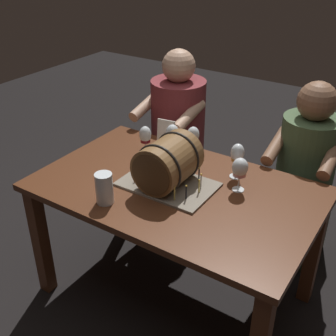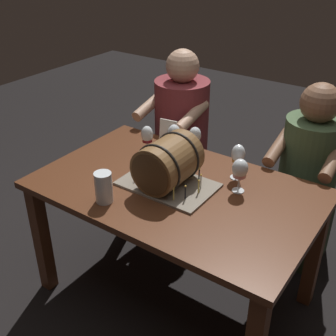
% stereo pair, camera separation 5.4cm
% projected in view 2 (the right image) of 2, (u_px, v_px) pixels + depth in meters
% --- Properties ---
extents(ground_plane, '(8.00, 8.00, 0.00)m').
position_uv_depth(ground_plane, '(175.00, 292.00, 2.51)').
color(ground_plane, black).
extents(dining_table, '(1.41, 0.87, 0.73)m').
position_uv_depth(dining_table, '(176.00, 204.00, 2.20)').
color(dining_table, '#562D19').
rests_on(dining_table, ground).
extents(barrel_cake, '(0.47, 0.31, 0.26)m').
position_uv_depth(barrel_cake, '(168.00, 164.00, 2.10)').
color(barrel_cake, gray).
rests_on(barrel_cake, dining_table).
extents(wine_glass_amber, '(0.07, 0.07, 0.19)m').
position_uv_depth(wine_glass_amber, '(238.00, 155.00, 2.16)').
color(wine_glass_amber, white).
rests_on(wine_glass_amber, dining_table).
extents(wine_glass_empty, '(0.07, 0.07, 0.18)m').
position_uv_depth(wine_glass_empty, '(195.00, 136.00, 2.38)').
color(wine_glass_empty, white).
rests_on(wine_glass_empty, dining_table).
extents(wine_glass_white, '(0.07, 0.07, 0.20)m').
position_uv_depth(wine_glass_white, '(174.00, 135.00, 2.36)').
color(wine_glass_white, white).
rests_on(wine_glass_white, dining_table).
extents(wine_glass_red, '(0.07, 0.07, 0.17)m').
position_uv_depth(wine_glass_red, '(147.00, 136.00, 2.41)').
color(wine_glass_red, white).
rests_on(wine_glass_red, dining_table).
extents(wine_glass_rose, '(0.08, 0.08, 0.18)m').
position_uv_depth(wine_glass_rose, '(240.00, 170.00, 2.06)').
color(wine_glass_rose, white).
rests_on(wine_glass_rose, dining_table).
extents(beer_pint, '(0.08, 0.08, 0.15)m').
position_uv_depth(beer_pint, '(104.00, 189.00, 2.00)').
color(beer_pint, white).
rests_on(beer_pint, dining_table).
extents(menu_card, '(0.11, 0.04, 0.16)m').
position_uv_depth(menu_card, '(168.00, 133.00, 2.51)').
color(menu_card, silver).
rests_on(menu_card, dining_table).
extents(person_seated_left, '(0.40, 0.47, 1.20)m').
position_uv_depth(person_seated_left, '(181.00, 141.00, 2.96)').
color(person_seated_left, '#4C1B1E').
rests_on(person_seated_left, ground).
extents(person_seated_right, '(0.38, 0.47, 1.15)m').
position_uv_depth(person_seated_right, '(305.00, 184.00, 2.54)').
color(person_seated_right, '#2A3A24').
rests_on(person_seated_right, ground).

